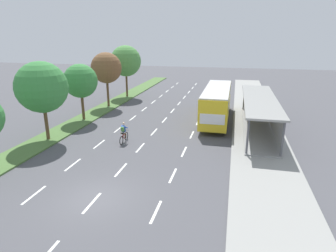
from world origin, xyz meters
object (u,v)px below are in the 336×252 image
at_px(bus_shelter, 262,111).
at_px(median_tree_fourth, 106,68).
at_px(cyclist, 124,133).
at_px(median_tree_second, 42,87).
at_px(bus, 217,101).
at_px(median_tree_fifth, 126,61).
at_px(median_tree_third, 81,81).

xyz_separation_m(bus_shelter, median_tree_fourth, (-17.72, 5.37, 2.89)).
xyz_separation_m(cyclist, median_tree_second, (-6.41, -0.94, 3.70)).
distance_m(bus_shelter, bus, 4.92).
bearing_deg(cyclist, median_tree_second, -171.62).
relative_size(bus_shelter, median_tree_fifth, 2.03).
height_order(cyclist, median_tree_second, median_tree_second).
bearing_deg(cyclist, bus_shelter, 28.28).
bearing_deg(median_tree_third, median_tree_fourth, 90.02).
bearing_deg(median_tree_third, median_tree_second, -89.05).
distance_m(cyclist, median_tree_fourth, 13.72).
bearing_deg(median_tree_fourth, cyclist, -60.28).
bearing_deg(median_tree_fifth, bus, -34.38).
relative_size(bus_shelter, median_tree_fourth, 2.22).
relative_size(cyclist, median_tree_third, 0.32).
height_order(cyclist, median_tree_fourth, median_tree_fourth).
distance_m(median_tree_second, median_tree_fourth, 12.35).
relative_size(bus_shelter, median_tree_third, 2.53).
height_order(cyclist, median_tree_fifth, median_tree_fifth).
bearing_deg(median_tree_fifth, median_tree_third, -90.44).
xyz_separation_m(median_tree_fourth, median_tree_fifth, (0.10, 6.17, 0.32)).
height_order(bus, median_tree_third, median_tree_third).
height_order(bus_shelter, median_tree_fifth, median_tree_fifth).
height_order(median_tree_fourth, median_tree_fifth, median_tree_fifth).
relative_size(bus, median_tree_fourth, 1.74).
bearing_deg(cyclist, median_tree_third, 141.22).
xyz_separation_m(bus_shelter, cyclist, (-11.21, -6.03, -1.07)).
xyz_separation_m(bus_shelter, median_tree_third, (-17.72, -0.80, 2.22)).
xyz_separation_m(bus, median_tree_fifth, (-13.35, 9.13, 3.01)).
height_order(bus_shelter, bus, bus).
bearing_deg(median_tree_fifth, cyclist, -69.95).
relative_size(bus, median_tree_second, 1.75).
height_order(bus, median_tree_second, median_tree_second).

